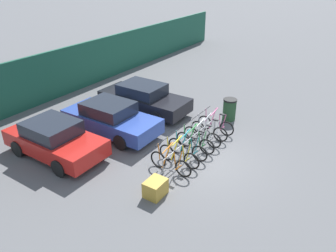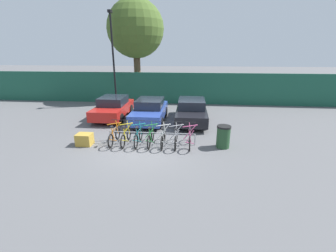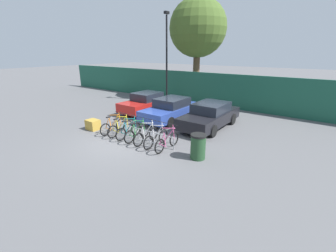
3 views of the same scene
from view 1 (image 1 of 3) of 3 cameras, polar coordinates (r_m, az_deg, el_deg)
The scene contains 15 objects.
ground_plane at distance 12.54m, azimuth 5.92°, elevation -5.66°, with size 120.00×120.00×0.00m, color #59595B.
hoarding_wall at distance 17.93m, azimuth -21.89°, elevation 7.35°, with size 36.00×0.16×2.55m, color #19513D.
bike_rack at distance 12.86m, azimuth 4.22°, elevation -2.12°, with size 4.11×0.04×0.57m.
bicycle_orange at distance 11.54m, azimuth 0.42°, elevation -6.43°, with size 0.68×1.71×1.05m.
bicycle_yellow at distance 11.95m, azimuth 1.92°, elevation -5.17°, with size 0.68×1.71×1.05m.
bicycle_teal at distance 12.39m, azimuth 3.39°, elevation -3.93°, with size 0.68×1.71×1.05m.
bicycle_green at distance 12.83m, azimuth 4.72°, elevation -2.79°, with size 0.68×1.71×1.05m.
bicycle_white at distance 13.28m, azimuth 5.96°, elevation -1.74°, with size 0.68×1.71×1.05m.
bicycle_silver at distance 13.76m, azimuth 7.14°, elevation -0.73°, with size 0.68×1.71×1.05m.
bicycle_pink at distance 14.27m, azimuth 8.29°, elevation 0.26°, with size 0.68×1.71×1.05m.
car_red at distance 13.07m, azimuth -19.13°, elevation -2.17°, with size 1.91×4.02×1.40m.
car_blue at distance 14.18m, azimuth -9.94°, elevation 1.36°, with size 1.91×4.30×1.40m.
car_black at distance 16.07m, azimuth -4.24°, elevation 4.88°, with size 1.91×4.51×1.40m.
trash_bin at distance 15.48m, azimuth 10.65°, elevation 2.87°, with size 0.63×0.63×1.03m.
cargo_crate at distance 10.57m, azimuth -2.21°, elevation -10.74°, with size 0.70×0.56×0.55m, color #B28C33.
Camera 1 is at (-9.44, -4.72, 6.76)m, focal length 35.00 mm.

